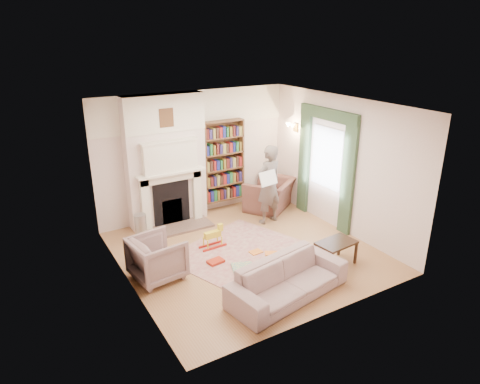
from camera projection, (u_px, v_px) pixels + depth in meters
floor at (247, 252)px, 8.21m from camera, size 4.50×4.50×0.00m
ceiling at (248, 105)px, 7.22m from camera, size 4.50×4.50×0.00m
wall_back at (195, 154)px, 9.53m from camera, size 4.50×0.00×4.50m
wall_front at (332, 230)px, 5.90m from camera, size 4.50×0.00×4.50m
wall_left at (124, 208)px, 6.65m from camera, size 0.00×4.50×4.50m
wall_right at (340, 165)px, 8.78m from camera, size 0.00×4.50×4.50m
fireplace at (166, 162)px, 9.01m from camera, size 1.70×0.58×2.80m
bookcase at (223, 161)px, 9.81m from camera, size 1.00×0.24×1.85m
window at (327, 158)px, 9.08m from camera, size 0.02×0.90×1.30m
curtain_left at (348, 178)px, 8.59m from camera, size 0.07×0.32×2.40m
curtain_right at (304, 161)px, 9.72m from camera, size 0.07×0.32×2.40m
pelmet at (328, 114)px, 8.73m from camera, size 0.09×1.70×0.24m
wall_sconce at (289, 128)px, 9.71m from camera, size 0.20×0.24×0.24m
rug at (237, 251)px, 8.24m from camera, size 2.77×2.46×0.01m
armchair_reading at (270, 195)px, 10.08m from camera, size 1.45×1.41×0.72m
armchair_left at (157, 258)px, 7.24m from camera, size 0.93×0.91×0.75m
sofa at (288, 279)px, 6.76m from camera, size 2.15×1.14×0.60m
man_reading at (269, 185)px, 9.20m from camera, size 0.70×0.52×1.75m
newspaper at (268, 178)px, 8.89m from camera, size 0.45×0.20×0.30m
coffee_table at (336, 253)px, 7.71m from camera, size 0.74×0.52×0.45m
paraffin_heater at (141, 227)px, 8.61m from camera, size 0.27×0.27×0.55m
rocking_horse at (213, 237)px, 8.30m from camera, size 0.53×0.24×0.46m
board_game at (243, 268)px, 7.60m from camera, size 0.49×0.49×0.03m
game_box_lid at (216, 261)px, 7.80m from camera, size 0.32×0.24×0.05m
comic_annuals at (264, 256)px, 8.01m from camera, size 0.64×0.71×0.02m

